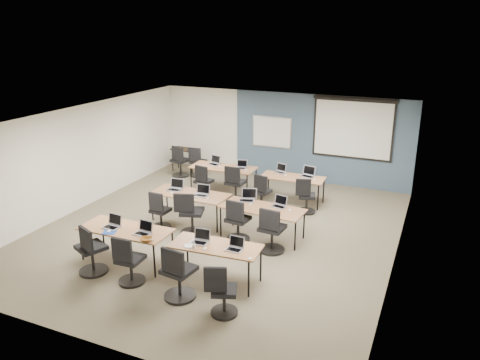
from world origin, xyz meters
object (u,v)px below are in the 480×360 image
at_px(task_chair_5, 190,217).
at_px(laptop_7, 280,204).
at_px(task_chair_1, 129,264).
at_px(task_chair_10, 261,194).
at_px(whiteboard, 272,132).
at_px(laptop_1, 144,231).
at_px(projector_screen, 353,125).
at_px(training_table_mid_left, 190,195).
at_px(utility_table, 184,152).
at_px(training_table_back_right, 293,179).
at_px(laptop_6, 248,198).
at_px(task_chair_8, 203,184).
at_px(laptop_4, 175,187).
at_px(training_table_mid_right, 262,210).
at_px(laptop_10, 280,170).
at_px(task_chair_4, 160,213).
at_px(training_table_back_left, 223,168).
at_px(laptop_0, 112,224).
at_px(task_chair_11, 306,199).
at_px(task_chair_0, 91,254).
at_px(laptop_5, 202,193).
at_px(spare_chair_a, 197,164).
at_px(laptop_2, 200,239).
at_px(training_table_front_right, 216,248).
at_px(task_chair_7, 271,233).
at_px(task_chair_2, 178,277).
at_px(task_chair_6, 237,224).
at_px(spare_chair_b, 180,164).
at_px(task_chair_9, 235,186).
at_px(laptop_8, 214,162).
at_px(laptop_3, 235,246).
at_px(laptop_11, 308,174).
at_px(training_table_front_left, 126,230).
at_px(task_chair_3, 222,295).

distance_m(task_chair_5, laptop_7, 2.08).
xyz_separation_m(task_chair_1, task_chair_10, (0.90, 4.55, -0.01)).
xyz_separation_m(whiteboard, laptop_1, (-0.29, -6.58, -0.66)).
distance_m(projector_screen, training_table_mid_left, 5.33).
bearing_deg(whiteboard, utility_table, -168.58).
bearing_deg(training_table_back_right, laptop_6, -103.69).
bearing_deg(task_chair_8, laptop_4, -80.02).
bearing_deg(training_table_mid_right, projector_screen, 79.32).
distance_m(task_chair_1, laptop_10, 5.68).
bearing_deg(task_chair_8, training_table_mid_right, -26.38).
bearing_deg(task_chair_4, training_table_back_right, 54.45).
bearing_deg(utility_table, task_chair_10, -27.56).
bearing_deg(task_chair_5, laptop_7, 3.42).
relative_size(training_table_back_left, laptop_0, 5.65).
xyz_separation_m(laptop_4, task_chair_11, (2.93, 1.56, -0.40)).
bearing_deg(training_table_mid_left, task_chair_0, -98.12).
relative_size(laptop_0, laptop_7, 1.06).
distance_m(laptop_5, spare_chair_a, 3.75).
height_order(laptop_2, spare_chair_a, spare_chair_a).
xyz_separation_m(training_table_front_right, task_chair_7, (0.56, 1.52, -0.25)).
bearing_deg(task_chair_8, task_chair_2, -57.75).
height_order(training_table_mid_left, task_chair_6, task_chair_6).
xyz_separation_m(laptop_7, spare_chair_b, (-4.37, 2.93, -0.36)).
distance_m(laptop_2, task_chair_9, 4.14).
relative_size(laptop_1, spare_chair_b, 0.31).
bearing_deg(task_chair_11, training_table_mid_left, -163.55).
relative_size(task_chair_0, laptop_8, 3.07).
distance_m(projector_screen, task_chair_4, 6.20).
height_order(training_table_front_right, laptop_7, laptop_7).
distance_m(task_chair_0, task_chair_2, 2.02).
relative_size(whiteboard, laptop_8, 3.77).
bearing_deg(task_chair_0, training_table_mid_left, 104.28).
bearing_deg(laptop_3, laptop_11, 90.23).
bearing_deg(laptop_11, task_chair_4, -118.74).
relative_size(whiteboard, task_chair_4, 1.35).
xyz_separation_m(training_table_mid_left, task_chair_0, (-0.50, -3.04, -0.26)).
xyz_separation_m(training_table_mid_left, training_table_back_right, (1.91, 2.25, -0.01)).
relative_size(laptop_8, task_chair_10, 0.35).
bearing_deg(task_chair_11, training_table_front_left, -140.91).
height_order(training_table_mid_left, task_chair_11, task_chair_11).
distance_m(laptop_4, task_chair_4, 0.88).
bearing_deg(laptop_5, spare_chair_b, 122.84).
relative_size(training_table_front_left, utility_table, 2.23).
relative_size(projector_screen, task_chair_3, 2.52).
bearing_deg(task_chair_6, task_chair_5, -168.80).
bearing_deg(laptop_10, laptop_8, -161.35).
bearing_deg(task_chair_3, training_table_front_right, 99.34).
height_order(task_chair_2, laptop_8, task_chair_2).
distance_m(laptop_2, task_chair_8, 4.37).
bearing_deg(training_table_front_right, laptop_10, 90.45).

